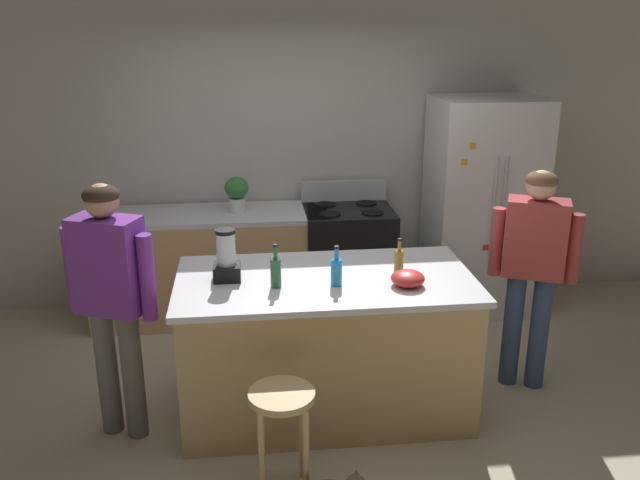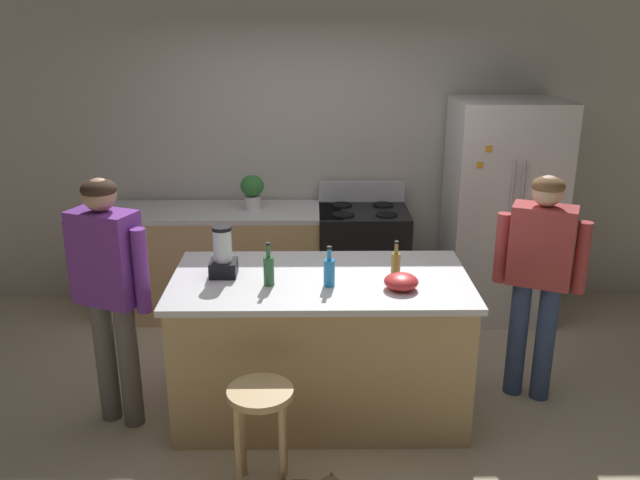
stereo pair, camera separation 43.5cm
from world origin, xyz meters
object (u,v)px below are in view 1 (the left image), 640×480
at_px(person_by_sink_right, 533,260).
at_px(bar_stool, 282,415).
at_px(bottle_vinegar, 399,261).
at_px(person_by_island_left, 111,289).
at_px(kitchen_island, 325,344).
at_px(mixing_bowl, 408,278).
at_px(refrigerator, 482,207).
at_px(blender_appliance, 226,259).
at_px(bottle_olive_oil, 276,271).
at_px(bottle_soda, 336,271).
at_px(stove_range, 348,260).
at_px(potted_plant, 237,192).

height_order(person_by_sink_right, bar_stool, person_by_sink_right).
bearing_deg(bottle_vinegar, person_by_sink_right, 7.71).
bearing_deg(person_by_island_left, kitchen_island, 5.78).
relative_size(bar_stool, mixing_bowl, 3.02).
bearing_deg(refrigerator, mixing_bowl, -122.48).
xyz_separation_m(person_by_sink_right, blender_appliance, (-2.06, -0.11, 0.14)).
bearing_deg(refrigerator, bottle_olive_oil, -139.31).
bearing_deg(mixing_bowl, bottle_soda, 172.80).
relative_size(stove_range, bottle_vinegar, 4.79).
height_order(stove_range, mixing_bowl, stove_range).
bearing_deg(bar_stool, refrigerator, 50.67).
bearing_deg(bottle_olive_oil, bar_stool, -91.19).
height_order(bottle_vinegar, bottle_olive_oil, bottle_olive_oil).
relative_size(person_by_island_left, bar_stool, 2.57).
xyz_separation_m(stove_range, bottle_soda, (-0.33, -1.66, 0.56)).
distance_m(potted_plant, bottle_olive_oil, 1.69).
distance_m(bottle_vinegar, bottle_olive_oil, 0.81).
xyz_separation_m(stove_range, person_by_sink_right, (1.06, -1.37, 0.47)).
distance_m(person_by_island_left, bottle_vinegar, 1.78).
relative_size(person_by_island_left, bottle_soda, 6.37).
relative_size(kitchen_island, person_by_island_left, 1.16).
bearing_deg(blender_appliance, kitchen_island, -4.03).
height_order(person_by_sink_right, potted_plant, person_by_sink_right).
xyz_separation_m(bottle_olive_oil, mixing_bowl, (0.81, -0.07, -0.05)).
bearing_deg(blender_appliance, stove_range, 55.85).
height_order(potted_plant, bottle_vinegar, potted_plant).
distance_m(kitchen_island, person_by_sink_right, 1.53).
relative_size(refrigerator, blender_appliance, 5.71).
bearing_deg(potted_plant, mixing_bowl, -58.94).
xyz_separation_m(kitchen_island, bar_stool, (-0.33, -0.81, 0.02)).
bearing_deg(bar_stool, bottle_soda, 60.49).
relative_size(kitchen_island, refrigerator, 1.01).
xyz_separation_m(refrigerator, bar_stool, (-1.89, -2.31, -0.44)).
xyz_separation_m(refrigerator, potted_plant, (-2.12, 0.05, 0.18)).
height_order(kitchen_island, bottle_soda, bottle_soda).
height_order(refrigerator, person_by_island_left, refrigerator).
xyz_separation_m(person_by_island_left, mixing_bowl, (1.79, -0.06, 0.01)).
distance_m(person_by_island_left, mixing_bowl, 1.79).
distance_m(refrigerator, person_by_sink_right, 1.35).
height_order(person_by_sink_right, bottle_soda, person_by_sink_right).
relative_size(stove_range, bottle_olive_oil, 4.09).
xyz_separation_m(refrigerator, mixing_bowl, (-1.07, -1.69, 0.06)).
distance_m(refrigerator, bottle_soda, 2.22).
bearing_deg(kitchen_island, bottle_vinegar, 2.36).
bearing_deg(refrigerator, bar_stool, -129.33).
bearing_deg(mixing_bowl, kitchen_island, 159.02).
distance_m(refrigerator, blender_appliance, 2.62).
height_order(stove_range, bottle_olive_oil, bottle_olive_oil).
distance_m(person_by_island_left, potted_plant, 1.84).
relative_size(potted_plant, bottle_vinegar, 1.27).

